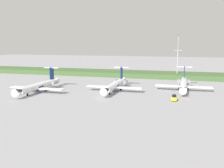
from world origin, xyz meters
TOP-DOWN VIEW (x-y plane):
  - ground_plane at (0.00, 30.00)m, footprint 500.00×500.00m
  - grass_berm at (0.00, 62.21)m, footprint 320.00×20.00m
  - regional_jet_nearest at (-27.75, 3.16)m, footprint 22.81×31.00m
  - regional_jet_second at (1.04, 13.99)m, footprint 22.81×31.00m
  - regional_jet_third at (28.02, 23.69)m, footprint 22.81×31.00m
  - antenna_mast at (23.92, 59.42)m, footprint 4.40×0.50m
  - baggage_tug at (25.30, 2.02)m, footprint 1.72×3.20m
  - safety_cone_front_marker at (27.10, 2.11)m, footprint 0.44×0.44m
  - safety_cone_mid_marker at (29.80, 2.04)m, footprint 0.44×0.44m

SIDE VIEW (x-z plane):
  - ground_plane at x=0.00m, z-range 0.00..0.00m
  - safety_cone_front_marker at x=27.10m, z-range 0.00..0.55m
  - safety_cone_mid_marker at x=29.80m, z-range 0.00..0.55m
  - baggage_tug at x=25.30m, z-range -0.15..2.15m
  - grass_berm at x=0.00m, z-range 0.00..2.63m
  - regional_jet_nearest at x=-27.75m, z-range -1.96..7.04m
  - regional_jet_second at x=1.04m, z-range -1.96..7.04m
  - regional_jet_third at x=28.02m, z-range -1.96..7.04m
  - antenna_mast at x=23.92m, z-range -2.02..21.65m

